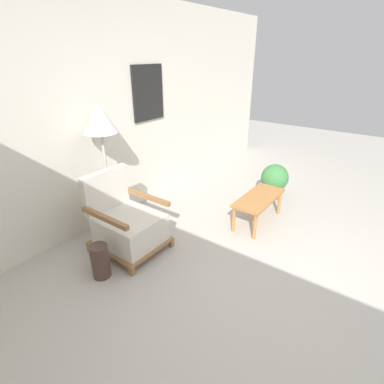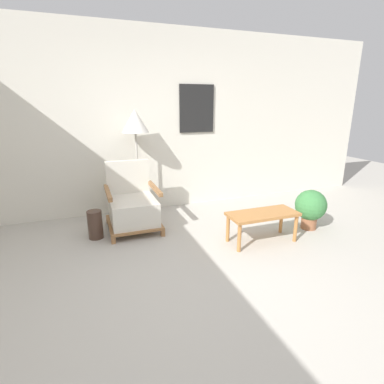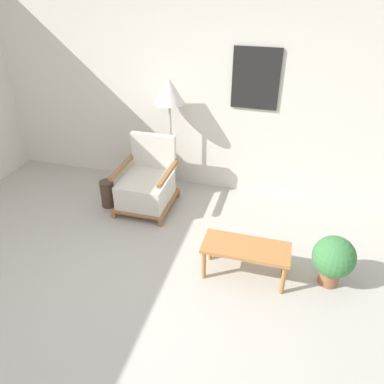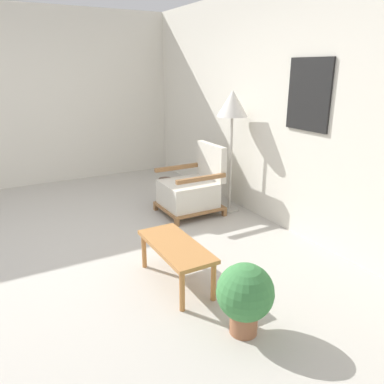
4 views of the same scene
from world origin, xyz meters
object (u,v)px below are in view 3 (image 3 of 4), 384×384
(armchair, at_px, (147,185))
(coffee_table, at_px, (246,251))
(vase, at_px, (108,194))
(potted_plant, at_px, (334,259))
(floor_lamp, at_px, (169,96))

(armchair, height_order, coffee_table, armchair)
(vase, xyz_separation_m, potted_plant, (2.72, -0.67, 0.13))
(armchair, xyz_separation_m, coffee_table, (1.40, -0.93, 0.01))
(armchair, relative_size, potted_plant, 1.64)
(coffee_table, height_order, vase, coffee_table)
(vase, bearing_deg, potted_plant, -13.92)
(armchair, xyz_separation_m, floor_lamp, (0.17, 0.48, 1.02))
(vase, bearing_deg, coffee_table, -22.80)
(armchair, xyz_separation_m, vase, (-0.49, -0.14, -0.13))
(floor_lamp, relative_size, potted_plant, 2.90)
(floor_lamp, bearing_deg, vase, -137.30)
(coffee_table, height_order, potted_plant, potted_plant)
(coffee_table, distance_m, potted_plant, 0.83)
(coffee_table, bearing_deg, armchair, 146.35)
(vase, bearing_deg, floor_lamp, 42.70)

